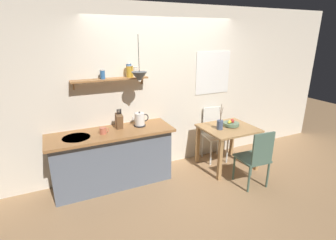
% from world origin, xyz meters
% --- Properties ---
extents(ground_plane, '(14.00, 14.00, 0.00)m').
position_xyz_m(ground_plane, '(0.00, 0.00, 0.00)').
color(ground_plane, '#A87F56').
extents(back_wall, '(6.80, 0.11, 2.70)m').
position_xyz_m(back_wall, '(0.20, 0.65, 1.35)').
color(back_wall, silver).
rests_on(back_wall, ground_plane).
extents(kitchen_counter, '(1.83, 0.63, 0.88)m').
position_xyz_m(kitchen_counter, '(-1.00, 0.32, 0.45)').
color(kitchen_counter, slate).
rests_on(kitchen_counter, ground_plane).
extents(wall_shelf, '(1.11, 0.20, 0.34)m').
position_xyz_m(wall_shelf, '(-0.79, 0.49, 1.66)').
color(wall_shelf, '#9E6B3D').
extents(dining_table, '(0.88, 0.78, 0.73)m').
position_xyz_m(dining_table, '(0.95, 0.05, 0.61)').
color(dining_table, tan).
rests_on(dining_table, ground_plane).
extents(dining_chair_near, '(0.43, 0.46, 0.92)m').
position_xyz_m(dining_chair_near, '(0.93, -0.66, 0.50)').
color(dining_chair_near, '#4C6B5B').
rests_on(dining_chair_near, ground_plane).
extents(dining_chair_far, '(0.44, 0.46, 0.97)m').
position_xyz_m(dining_chair_far, '(0.91, 0.42, 0.54)').
color(dining_chair_far, white).
rests_on(dining_chair_far, ground_plane).
extents(fruit_bowl, '(0.27, 0.27, 0.13)m').
position_xyz_m(fruit_bowl, '(1.02, 0.08, 0.78)').
color(fruit_bowl, slate).
rests_on(fruit_bowl, dining_table).
extents(twig_vase, '(0.10, 0.10, 0.44)m').
position_xyz_m(twig_vase, '(0.75, 0.04, 0.81)').
color(twig_vase, '#475675').
rests_on(twig_vase, dining_table).
extents(electric_kettle, '(0.26, 0.18, 0.23)m').
position_xyz_m(electric_kettle, '(-0.53, 0.36, 0.99)').
color(electric_kettle, black).
rests_on(electric_kettle, kitchen_counter).
extents(knife_block, '(0.09, 0.19, 0.32)m').
position_xyz_m(knife_block, '(-0.85, 0.38, 1.01)').
color(knife_block, brown).
rests_on(knife_block, kitchen_counter).
extents(coffee_mug_by_sink, '(0.13, 0.09, 0.09)m').
position_xyz_m(coffee_mug_by_sink, '(-1.12, 0.27, 0.93)').
color(coffee_mug_by_sink, '#C6664C').
rests_on(coffee_mug_by_sink, kitchen_counter).
extents(pendant_lamp, '(0.22, 0.22, 0.64)m').
position_xyz_m(pendant_lamp, '(-0.57, 0.19, 1.67)').
color(pendant_lamp, black).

